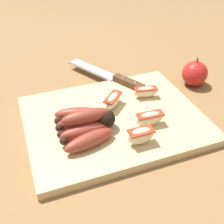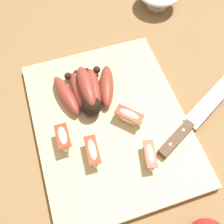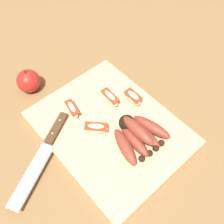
# 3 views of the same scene
# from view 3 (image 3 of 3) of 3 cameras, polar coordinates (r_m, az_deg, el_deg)

# --- Properties ---
(ground_plane) EXTENTS (6.00, 6.00, 0.00)m
(ground_plane) POSITION_cam_3_polar(r_m,az_deg,el_deg) (0.73, 0.06, -5.42)
(ground_plane) COLOR olive
(cutting_board) EXTENTS (0.42, 0.33, 0.02)m
(cutting_board) POSITION_cam_3_polar(r_m,az_deg,el_deg) (0.73, -0.42, -3.67)
(cutting_board) COLOR #DBBC84
(cutting_board) RESTS_ON ground_plane
(banana_bunch) EXTENTS (0.13, 0.16, 0.06)m
(banana_bunch) POSITION_cam_3_polar(r_m,az_deg,el_deg) (0.69, 5.67, -4.95)
(banana_bunch) COLOR black
(banana_bunch) RESTS_ON cutting_board
(chefs_knife) EXTENTS (0.16, 0.26, 0.02)m
(chefs_knife) POSITION_cam_3_polar(r_m,az_deg,el_deg) (0.71, -13.85, -6.81)
(chefs_knife) COLOR silver
(chefs_knife) RESTS_ON cutting_board
(apple_wedge_near) EXTENTS (0.07, 0.06, 0.03)m
(apple_wedge_near) POSITION_cam_3_polar(r_m,az_deg,el_deg) (0.70, -3.52, -3.62)
(apple_wedge_near) COLOR beige
(apple_wedge_near) RESTS_ON cutting_board
(apple_wedge_middle) EXTENTS (0.06, 0.03, 0.04)m
(apple_wedge_middle) POSITION_cam_3_polar(r_m,az_deg,el_deg) (0.76, 4.66, 3.17)
(apple_wedge_middle) COLOR beige
(apple_wedge_middle) RESTS_ON cutting_board
(apple_wedge_far) EXTENTS (0.07, 0.03, 0.03)m
(apple_wedge_far) POSITION_cam_3_polar(r_m,az_deg,el_deg) (0.76, -0.43, 3.17)
(apple_wedge_far) COLOR beige
(apple_wedge_far) RESTS_ON cutting_board
(apple_wedge_extra) EXTENTS (0.07, 0.03, 0.03)m
(apple_wedge_extra) POSITION_cam_3_polar(r_m,az_deg,el_deg) (0.75, -8.80, 0.64)
(apple_wedge_extra) COLOR beige
(apple_wedge_extra) RESTS_ON cutting_board
(whole_apple) EXTENTS (0.07, 0.07, 0.09)m
(whole_apple) POSITION_cam_3_polar(r_m,az_deg,el_deg) (0.84, -18.01, 6.53)
(whole_apple) COLOR red
(whole_apple) RESTS_ON ground_plane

